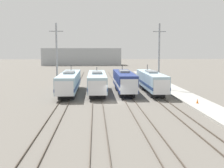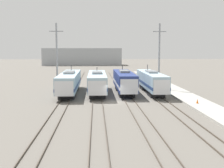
{
  "view_description": "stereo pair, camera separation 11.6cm",
  "coord_description": "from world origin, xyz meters",
  "px_view_note": "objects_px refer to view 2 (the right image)",
  "views": [
    {
      "loc": [
        -2.72,
        -45.49,
        7.84
      ],
      "look_at": [
        -0.13,
        2.84,
        2.41
      ],
      "focal_mm": 50.0,
      "sensor_mm": 36.0,
      "label": 1
    },
    {
      "loc": [
        -2.6,
        -45.49,
        7.84
      ],
      "look_at": [
        -0.13,
        2.84,
        2.41
      ],
      "focal_mm": 50.0,
      "sensor_mm": 36.0,
      "label": 2
    }
  ],
  "objects_px": {
    "catenary_tower_left": "(57,56)",
    "traffic_cone": "(197,101)",
    "locomotive_far_right": "(152,82)",
    "locomotive_center_right": "(124,81)",
    "locomotive_center_left": "(97,82)",
    "catenary_tower_right": "(159,56)",
    "locomotive_far_left": "(69,82)"
  },
  "relations": [
    {
      "from": "catenary_tower_left",
      "to": "locomotive_far_right",
      "type": "bearing_deg",
      "value": -12.8
    },
    {
      "from": "locomotive_center_right",
      "to": "locomotive_far_right",
      "type": "relative_size",
      "value": 0.94
    },
    {
      "from": "catenary_tower_left",
      "to": "traffic_cone",
      "type": "bearing_deg",
      "value": -37.74
    },
    {
      "from": "locomotive_far_left",
      "to": "locomotive_center_right",
      "type": "xyz_separation_m",
      "value": [
        9.76,
        0.54,
        0.05
      ]
    },
    {
      "from": "locomotive_far_right",
      "to": "traffic_cone",
      "type": "relative_size",
      "value": 29.8
    },
    {
      "from": "locomotive_far_right",
      "to": "catenary_tower_left",
      "type": "relative_size",
      "value": 1.47
    },
    {
      "from": "locomotive_center_right",
      "to": "traffic_cone",
      "type": "relative_size",
      "value": 28.02
    },
    {
      "from": "catenary_tower_left",
      "to": "catenary_tower_right",
      "type": "height_order",
      "value": "same"
    },
    {
      "from": "locomotive_far_left",
      "to": "catenary_tower_left",
      "type": "relative_size",
      "value": 1.54
    },
    {
      "from": "locomotive_far_left",
      "to": "locomotive_center_left",
      "type": "relative_size",
      "value": 1.09
    },
    {
      "from": "locomotive_far_right",
      "to": "catenary_tower_right",
      "type": "xyz_separation_m",
      "value": [
        2.1,
        3.92,
        4.48
      ]
    },
    {
      "from": "catenary_tower_left",
      "to": "traffic_cone",
      "type": "distance_m",
      "value": 27.77
    },
    {
      "from": "locomotive_center_right",
      "to": "catenary_tower_right",
      "type": "distance_m",
      "value": 9.12
    },
    {
      "from": "locomotive_far_left",
      "to": "catenary_tower_left",
      "type": "bearing_deg",
      "value": 120.97
    },
    {
      "from": "locomotive_center_right",
      "to": "catenary_tower_right",
      "type": "relative_size",
      "value": 1.38
    },
    {
      "from": "locomotive_far_left",
      "to": "catenary_tower_left",
      "type": "xyz_separation_m",
      "value": [
        -2.62,
        4.36,
        4.5
      ]
    },
    {
      "from": "locomotive_center_left",
      "to": "locomotive_center_right",
      "type": "bearing_deg",
      "value": 7.62
    },
    {
      "from": "locomotive_far_left",
      "to": "catenary_tower_left",
      "type": "height_order",
      "value": "catenary_tower_left"
    },
    {
      "from": "locomotive_far_right",
      "to": "catenary_tower_left",
      "type": "bearing_deg",
      "value": 167.2
    },
    {
      "from": "locomotive_far_left",
      "to": "locomotive_center_right",
      "type": "distance_m",
      "value": 9.77
    },
    {
      "from": "catenary_tower_right",
      "to": "traffic_cone",
      "type": "xyz_separation_m",
      "value": [
        2.1,
        -16.6,
        -5.94
      ]
    },
    {
      "from": "locomotive_center_left",
      "to": "traffic_cone",
      "type": "xyz_separation_m",
      "value": [
        13.96,
        -12.13,
        -1.43
      ]
    },
    {
      "from": "locomotive_center_right",
      "to": "traffic_cone",
      "type": "distance_m",
      "value": 15.75
    },
    {
      "from": "locomotive_center_right",
      "to": "locomotive_center_left",
      "type": "bearing_deg",
      "value": -172.38
    },
    {
      "from": "catenary_tower_left",
      "to": "traffic_cone",
      "type": "relative_size",
      "value": 20.28
    },
    {
      "from": "locomotive_far_left",
      "to": "locomotive_center_left",
      "type": "height_order",
      "value": "locomotive_far_left"
    },
    {
      "from": "traffic_cone",
      "to": "locomotive_center_left",
      "type": "bearing_deg",
      "value": 139.01
    },
    {
      "from": "catenary_tower_right",
      "to": "traffic_cone",
      "type": "distance_m",
      "value": 17.76
    },
    {
      "from": "traffic_cone",
      "to": "locomotive_center_right",
      "type": "bearing_deg",
      "value": 125.39
    },
    {
      "from": "catenary_tower_left",
      "to": "catenary_tower_right",
      "type": "distance_m",
      "value": 19.36
    },
    {
      "from": "locomotive_far_left",
      "to": "traffic_cone",
      "type": "height_order",
      "value": "locomotive_far_left"
    },
    {
      "from": "locomotive_far_left",
      "to": "catenary_tower_right",
      "type": "xyz_separation_m",
      "value": [
        16.74,
        4.36,
        4.5
      ]
    }
  ]
}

